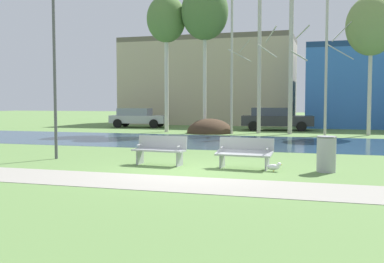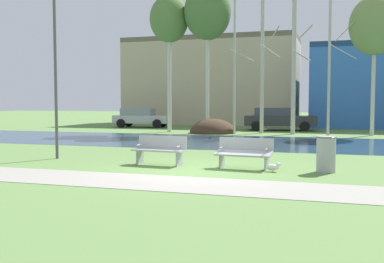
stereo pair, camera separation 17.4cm
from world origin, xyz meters
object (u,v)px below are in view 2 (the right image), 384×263
bench_right (244,152)px  bench_left (160,149)px  seagull (273,167)px  streetlamp (55,39)px  parked_van_nearest_silver (141,117)px  parked_sedan_second_dark (279,118)px  trash_bin (326,154)px

bench_right → bench_left: bearing=180.0°
bench_right → seagull: 0.99m
streetlamp → bench_right: bearing=-3.5°
parked_van_nearest_silver → parked_sedan_second_dark: bearing=-3.4°
seagull → streetlamp: bearing=174.3°
seagull → parked_sedan_second_dark: size_ratio=0.09×
bench_left → parked_sedan_second_dark: parked_sedan_second_dark is taller
seagull → streetlamp: 8.26m
streetlamp → parked_sedan_second_dark: size_ratio=1.26×
streetlamp → parked_sedan_second_dark: (5.41, 17.27, -3.19)m
bench_right → parked_van_nearest_silver: bearing=121.5°
bench_left → streetlamp: streetlamp is taller
bench_right → streetlamp: size_ratio=0.27×
bench_right → parked_sedan_second_dark: 17.69m
bench_right → trash_bin: 2.23m
bench_left → streetlamp: 5.21m
bench_left → parked_sedan_second_dark: size_ratio=0.34×
bench_left → seagull: bench_left is taller
trash_bin → parked_sedan_second_dark: size_ratio=0.20×
bench_right → trash_bin: (2.23, -0.00, 0.03)m
trash_bin → seagull: size_ratio=2.22×
bench_right → parked_sedan_second_dark: parked_sedan_second_dark is taller
streetlamp → bench_left: bearing=-5.8°
streetlamp → parked_sedan_second_dark: 18.38m
bench_left → parked_van_nearest_silver: parked_van_nearest_silver is taller
streetlamp → parked_van_nearest_silver: (-4.78, 17.88, -3.23)m
streetlamp → trash_bin: bearing=-2.6°
trash_bin → parked_sedan_second_dark: (-3.23, 17.66, 0.29)m
bench_right → streetlamp: bearing=176.5°
bench_left → streetlamp: (-3.83, 0.39, 3.51)m
bench_left → trash_bin: bearing=-0.0°
seagull → parked_van_nearest_silver: (-12.05, 18.60, 0.62)m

